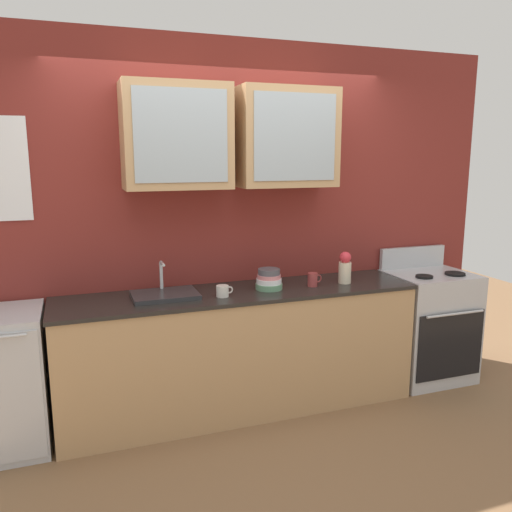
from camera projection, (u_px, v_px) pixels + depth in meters
ground_plane at (241, 407)px, 3.90m from camera, size 10.00×10.00×0.00m
back_wall_unit at (227, 206)px, 3.89m from camera, size 4.49×0.44×2.71m
counter at (240, 350)px, 3.81m from camera, size 2.63×0.60×0.91m
stove_range at (428, 325)px, 4.36m from camera, size 0.67×0.61×1.09m
sink_faucet at (165, 294)px, 3.57m from camera, size 0.45×0.32×0.23m
bowl_stack at (269, 280)px, 3.77m from camera, size 0.20×0.20×0.15m
vase at (345, 268)px, 3.94m from camera, size 0.10×0.10×0.24m
cup_near_sink at (223, 291)px, 3.57m from camera, size 0.12×0.09×0.08m
cup_near_bowls at (313, 280)px, 3.85m from camera, size 0.11×0.07×0.10m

